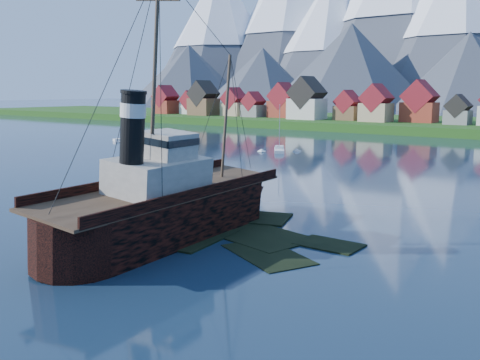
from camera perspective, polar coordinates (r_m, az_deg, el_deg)
The scene contains 6 objects.
ground at distance 56.55m, azimuth -6.58°, elevation -5.45°, with size 1400.00×1400.00×0.00m, color #15283D.
shoal at distance 57.00m, azimuth -3.77°, elevation -5.64°, with size 31.71×21.24×1.14m.
town at distance 204.26m, azimuth 17.14°, elevation 7.58°, with size 250.96×16.69×17.30m.
tugboat_wreck at distance 54.46m, azimuth -6.60°, elevation -2.44°, with size 7.78×33.51×26.56m.
sailboat_b at distance 159.30m, azimuth -11.83°, elevation 4.22°, with size 5.00×8.78×12.42m.
sailboat_c at distance 128.67m, azimuth 4.21°, elevation 3.15°, with size 7.00×8.87×11.79m.
Camera 1 is at (38.07, -39.19, 14.59)m, focal length 40.00 mm.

